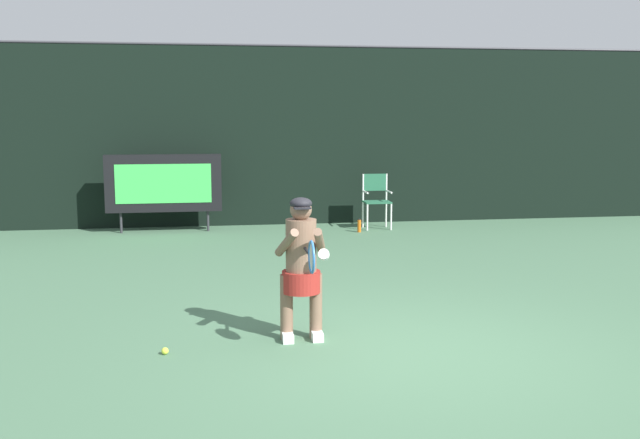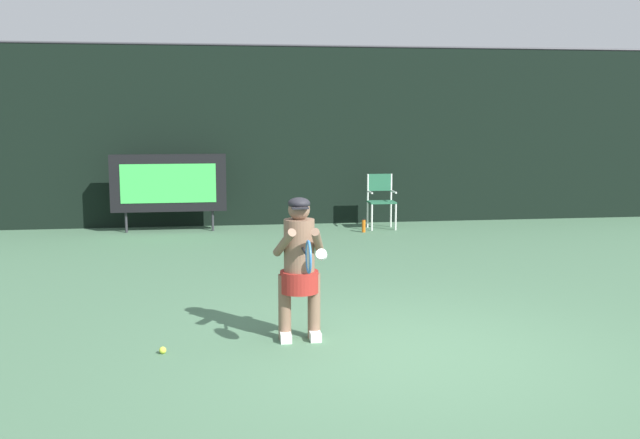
# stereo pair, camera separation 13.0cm
# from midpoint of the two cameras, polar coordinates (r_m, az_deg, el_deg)

# --- Properties ---
(ground) EXTENTS (18.00, 22.00, 0.03)m
(ground) POSITION_cam_midpoint_polar(r_m,az_deg,el_deg) (7.10, 7.55, -10.71)
(ground) COLOR #487051
(backdrop_screen) EXTENTS (18.00, 0.12, 3.66)m
(backdrop_screen) POSITION_cam_midpoint_polar(r_m,az_deg,el_deg) (15.26, -1.18, 6.43)
(backdrop_screen) COLOR black
(backdrop_screen) RESTS_ON ground
(scoreboard) EXTENTS (2.20, 0.21, 1.50)m
(scoreboard) POSITION_cam_midpoint_polar(r_m,az_deg,el_deg) (14.52, -11.34, 2.77)
(scoreboard) COLOR black
(scoreboard) RESTS_ON ground
(umpire_chair) EXTENTS (0.52, 0.44, 1.08)m
(umpire_chair) POSITION_cam_midpoint_polar(r_m,az_deg,el_deg) (14.76, 4.97, 1.70)
(umpire_chair) COLOR white
(umpire_chair) RESTS_ON ground
(water_bottle) EXTENTS (0.07, 0.07, 0.27)m
(water_bottle) POSITION_cam_midpoint_polar(r_m,az_deg,el_deg) (14.30, 3.65, -0.50)
(water_bottle) COLOR #CD6215
(water_bottle) RESTS_ON ground
(tennis_player) EXTENTS (0.53, 0.61, 1.45)m
(tennis_player) POSITION_cam_midpoint_polar(r_m,az_deg,el_deg) (7.44, -1.10, -3.39)
(tennis_player) COLOR white
(tennis_player) RESTS_ON ground
(tennis_racket) EXTENTS (0.03, 0.60, 0.31)m
(tennis_racket) POSITION_cam_midpoint_polar(r_m,az_deg,el_deg) (6.84, -0.37, -2.87)
(tennis_racket) COLOR black
(tennis_ball_loose) EXTENTS (0.07, 0.07, 0.07)m
(tennis_ball_loose) POSITION_cam_midpoint_polar(r_m,az_deg,el_deg) (7.32, -11.53, -9.85)
(tennis_ball_loose) COLOR #CCDB3D
(tennis_ball_loose) RESTS_ON ground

